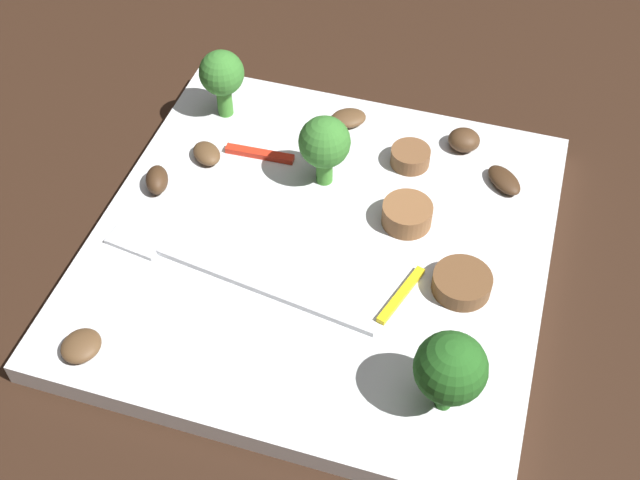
% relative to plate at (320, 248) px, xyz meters
% --- Properties ---
extents(ground_plane, '(1.40, 1.40, 0.00)m').
position_rel_plate_xyz_m(ground_plane, '(0.00, 0.00, -0.01)').
color(ground_plane, black).
extents(plate, '(0.28, 0.28, 0.02)m').
position_rel_plate_xyz_m(plate, '(0.00, 0.00, 0.00)').
color(plate, white).
rests_on(plate, ground_plane).
extents(fork, '(0.18, 0.04, 0.00)m').
position_rel_plate_xyz_m(fork, '(0.05, 0.04, 0.01)').
color(fork, silver).
rests_on(fork, plate).
extents(broccoli_floret_0, '(0.03, 0.03, 0.05)m').
position_rel_plate_xyz_m(broccoli_floret_0, '(0.01, -0.05, 0.04)').
color(broccoli_floret_0, '#408630').
rests_on(broccoli_floret_0, plate).
extents(broccoli_floret_1, '(0.04, 0.04, 0.05)m').
position_rel_plate_xyz_m(broccoli_floret_1, '(-0.10, 0.09, 0.04)').
color(broccoli_floret_1, '#296420').
rests_on(broccoli_floret_1, plate).
extents(broccoli_floret_2, '(0.03, 0.03, 0.05)m').
position_rel_plate_xyz_m(broccoli_floret_2, '(0.10, -0.10, 0.04)').
color(broccoli_floret_2, '#408630').
rests_on(broccoli_floret_2, plate).
extents(sausage_slice_0, '(0.05, 0.05, 0.01)m').
position_rel_plate_xyz_m(sausage_slice_0, '(-0.09, 0.01, 0.01)').
color(sausage_slice_0, brown).
rests_on(sausage_slice_0, plate).
extents(sausage_slice_1, '(0.04, 0.04, 0.01)m').
position_rel_plate_xyz_m(sausage_slice_1, '(-0.05, -0.03, 0.02)').
color(sausage_slice_1, brown).
rests_on(sausage_slice_1, plate).
extents(sausage_slice_2, '(0.04, 0.04, 0.01)m').
position_rel_plate_xyz_m(sausage_slice_2, '(-0.04, -0.08, 0.01)').
color(sausage_slice_2, brown).
rests_on(sausage_slice_2, plate).
extents(mushroom_0, '(0.02, 0.03, 0.01)m').
position_rel_plate_xyz_m(mushroom_0, '(0.12, -0.01, 0.01)').
color(mushroom_0, '#422B19').
rests_on(mushroom_0, plate).
extents(mushroom_1, '(0.03, 0.03, 0.01)m').
position_rel_plate_xyz_m(mushroom_1, '(0.10, 0.12, 0.01)').
color(mushroom_1, brown).
rests_on(mushroom_1, plate).
extents(mushroom_2, '(0.03, 0.03, 0.01)m').
position_rel_plate_xyz_m(mushroom_2, '(-0.10, -0.08, 0.01)').
color(mushroom_2, '#422B19').
rests_on(mushroom_2, plate).
extents(mushroom_3, '(0.03, 0.03, 0.01)m').
position_rel_plate_xyz_m(mushroom_3, '(0.10, -0.05, 0.01)').
color(mushroom_3, brown).
rests_on(mushroom_3, plate).
extents(mushroom_4, '(0.03, 0.03, 0.01)m').
position_rel_plate_xyz_m(mushroom_4, '(0.01, -0.11, 0.01)').
color(mushroom_4, brown).
rests_on(mushroom_4, plate).
extents(mushroom_5, '(0.02, 0.02, 0.01)m').
position_rel_plate_xyz_m(mushroom_5, '(-0.07, -0.11, 0.01)').
color(mushroom_5, '#4C331E').
rests_on(mushroom_5, plate).
extents(pepper_strip_0, '(0.02, 0.05, 0.00)m').
position_rel_plate_xyz_m(pepper_strip_0, '(-0.06, 0.03, 0.01)').
color(pepper_strip_0, yellow).
rests_on(pepper_strip_0, plate).
extents(pepper_strip_1, '(0.05, 0.01, 0.00)m').
position_rel_plate_xyz_m(pepper_strip_1, '(0.06, -0.06, 0.01)').
color(pepper_strip_1, red).
rests_on(pepper_strip_1, plate).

